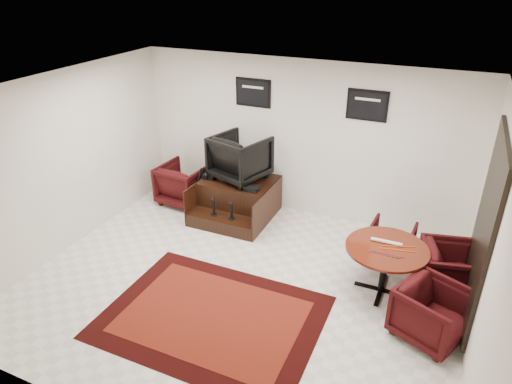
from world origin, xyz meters
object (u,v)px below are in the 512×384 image
shine_chair (240,155)px  table_chair_window (451,268)px  shine_podium (237,199)px  meeting_table (386,253)px  table_chair_corner (433,311)px  table_chair_back (391,240)px  armchair_side (183,182)px

shine_chair → table_chair_window: size_ratio=1.13×
shine_podium → table_chair_window: bearing=-12.5°
meeting_table → table_chair_corner: 0.99m
table_chair_window → shine_chair: bearing=62.5°
shine_chair → table_chair_window: (3.69, -0.96, -0.73)m
table_chair_window → table_chair_corner: bearing=158.4°
table_chair_corner → shine_podium: bearing=86.5°
table_chair_back → table_chair_window: bearing=154.4°
shine_podium → shine_chair: (0.00, 0.14, 0.81)m
armchair_side → table_chair_window: bearing=174.2°
armchair_side → meeting_table: (4.01, -1.21, 0.21)m
armchair_side → shine_chair: bearing=-170.3°
shine_chair → meeting_table: bearing=171.9°
shine_podium → table_chair_corner: bearing=-27.5°
table_chair_back → table_chair_window: (0.88, -0.51, 0.07)m
shine_podium → table_chair_corner: (3.53, -1.84, 0.08)m
shine_chair → meeting_table: shine_chair is taller
shine_chair → table_chair_back: 2.95m
shine_podium → table_chair_back: shine_podium is taller
table_chair_back → shine_chair: bearing=-4.9°
armchair_side → table_chair_corner: bearing=162.4°
shine_podium → table_chair_window: 3.78m
table_chair_window → table_chair_corner: table_chair_window is taller
armchair_side → table_chair_back: 3.99m
shine_chair → table_chair_back: (2.81, -0.45, -0.79)m
shine_chair → table_chair_back: size_ratio=1.36×
armchair_side → table_chair_back: (3.97, -0.34, -0.10)m
shine_podium → table_chair_corner: 3.99m
table_chair_back → armchair_side: bearing=-0.6°
armchair_side → meeting_table: size_ratio=0.77×
shine_podium → table_chair_back: bearing=-6.3°
table_chair_back → table_chair_corner: 1.69m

